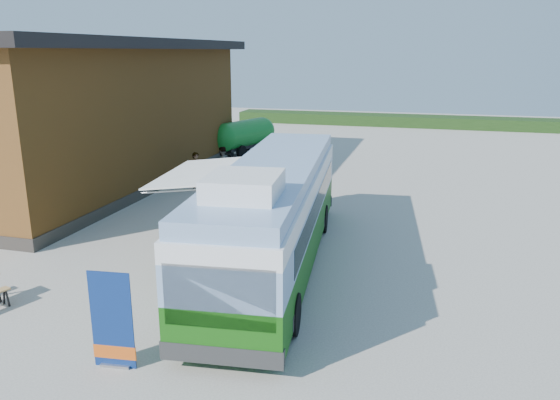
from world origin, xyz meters
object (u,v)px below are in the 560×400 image
(bus, at_px, (274,211))
(slurry_tanker, at_px, (244,135))
(person_b, at_px, (222,164))
(banner, at_px, (113,329))
(person_a, at_px, (197,170))

(bus, height_order, slurry_tanker, bus)
(slurry_tanker, bearing_deg, bus, -49.69)
(person_b, height_order, slurry_tanker, slurry_tanker)
(slurry_tanker, bearing_deg, person_b, -61.10)
(bus, xyz_separation_m, banner, (-1.78, -6.65, -0.98))
(person_a, distance_m, slurry_tanker, 9.86)
(banner, bearing_deg, person_a, 101.76)
(bus, distance_m, person_a, 11.63)
(banner, bearing_deg, person_b, 98.02)
(banner, height_order, slurry_tanker, slurry_tanker)
(person_a, bearing_deg, banner, -113.58)
(person_a, bearing_deg, slurry_tanker, 53.54)
(person_a, height_order, slurry_tanker, slurry_tanker)
(person_a, distance_m, person_b, 2.10)
(banner, bearing_deg, slurry_tanker, 97.00)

